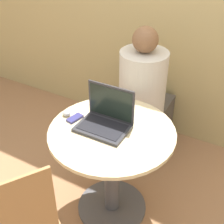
{
  "coord_description": "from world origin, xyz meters",
  "views": [
    {
      "loc": [
        0.76,
        -1.34,
        1.9
      ],
      "look_at": [
        -0.03,
        0.05,
        0.82
      ],
      "focal_mm": 50.0,
      "sensor_mm": 36.0,
      "label": 1
    }
  ],
  "objects": [
    {
      "name": "computer_mouse",
      "position": [
        -0.34,
        -0.01,
        0.74
      ],
      "size": [
        0.06,
        0.05,
        0.04
      ],
      "color": "#B2B2B7",
      "rests_on": "round_table"
    },
    {
      "name": "laptop",
      "position": [
        -0.06,
        0.02,
        0.78
      ],
      "size": [
        0.32,
        0.23,
        0.26
      ],
      "color": "#2D2D33",
      "rests_on": "round_table"
    },
    {
      "name": "person_seated",
      "position": [
        -0.1,
        0.73,
        0.48
      ],
      "size": [
        0.38,
        0.59,
        1.17
      ],
      "color": "#4C4742",
      "rests_on": "ground_plane"
    },
    {
      "name": "round_table",
      "position": [
        0.0,
        0.0,
        0.49
      ],
      "size": [
        0.8,
        0.8,
        0.72
      ],
      "color": "#4C4C51",
      "rests_on": "ground_plane"
    },
    {
      "name": "ground_plane",
      "position": [
        0.0,
        0.0,
        0.0
      ],
      "size": [
        12.0,
        12.0,
        0.0
      ],
      "primitive_type": "plane",
      "color": "#9E704C"
    },
    {
      "name": "cell_phone",
      "position": [
        -0.27,
        -0.01,
        0.73
      ],
      "size": [
        0.08,
        0.12,
        0.02
      ],
      "color": "navy",
      "rests_on": "round_table"
    },
    {
      "name": "chair_empty",
      "position": [
        -0.2,
        -0.67,
        0.47
      ],
      "size": [
        0.55,
        0.55,
        0.9
      ],
      "color": "#9E7042",
      "rests_on": "ground_plane"
    }
  ]
}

